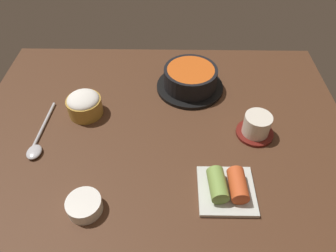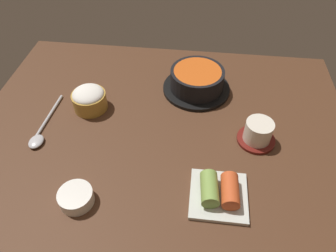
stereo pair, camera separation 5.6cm
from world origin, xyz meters
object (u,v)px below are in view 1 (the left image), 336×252
side_bowl_near (84,205)px  kimchi_plate (227,187)px  rice_bowl (84,104)px  stone_pot (190,79)px  tea_cup_with_saucer (256,126)px  spoon (37,143)px

side_bowl_near → kimchi_plate: bearing=8.8°
rice_bowl → stone_pot: bearing=21.5°
stone_pot → tea_cup_with_saucer: stone_pot is taller
stone_pot → side_bowl_near: (-23.40, -40.91, -1.71)cm
side_bowl_near → rice_bowl: bearing=100.9°
rice_bowl → spoon: size_ratio=0.46×
tea_cup_with_saucer → spoon: size_ratio=0.48×
rice_bowl → kimchi_plate: rice_bowl is taller
spoon → rice_bowl: bearing=49.2°
tea_cup_with_saucer → side_bowl_near: bearing=-150.6°
stone_pot → tea_cup_with_saucer: (16.18, -18.58, -0.45)cm
kimchi_plate → stone_pot: bearing=100.7°
tea_cup_with_saucer → side_bowl_near: (-39.59, -22.34, -1.27)cm
side_bowl_near → tea_cup_with_saucer: bearing=29.4°
kimchi_plate → rice_bowl: bearing=145.4°
stone_pot → side_bowl_near: bearing=-119.8°
rice_bowl → kimchi_plate: 43.65cm
rice_bowl → side_bowl_near: bearing=-79.1°
kimchi_plate → side_bowl_near: (-30.23, -4.68, -0.24)cm
stone_pot → side_bowl_near: 47.17cm
tea_cup_with_saucer → side_bowl_near: size_ratio=1.29×
side_bowl_near → spoon: bearing=131.1°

